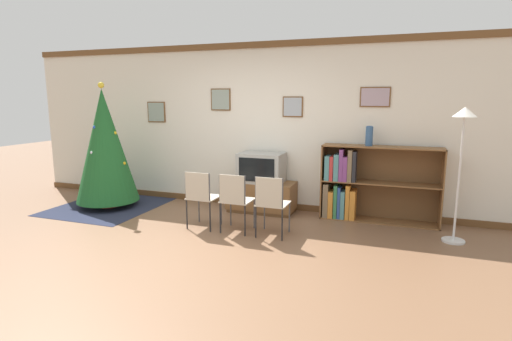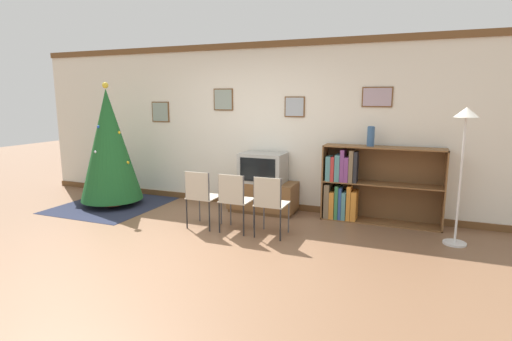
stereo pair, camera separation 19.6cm
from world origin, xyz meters
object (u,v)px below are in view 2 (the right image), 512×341
object	(u,v)px
folding_chair_left	(201,195)
folding_chair_center	(234,199)
television	(263,168)
folding_chair_right	(270,202)
standing_lamp	(464,140)
tv_console	(263,197)
bookshelf	(359,186)
vase	(371,136)
christmas_tree	(109,145)

from	to	relation	value
folding_chair_left	folding_chair_center	bearing A→B (deg)	0.00
television	folding_chair_left	distance (m)	1.24
folding_chair_right	standing_lamp	bearing A→B (deg)	15.26
tv_console	bookshelf	world-z (taller)	bookshelf
television	folding_chair_right	xyz separation A→B (m)	(0.51, -1.11, -0.25)
vase	television	bearing A→B (deg)	-176.58
christmas_tree	tv_console	size ratio (longest dim) A/B	1.92
bookshelf	christmas_tree	bearing A→B (deg)	-170.57
folding_chair_left	vase	xyz separation A→B (m)	(2.14, 1.20, 0.80)
television	folding_chair_right	distance (m)	1.24
folding_chair_center	bookshelf	size ratio (longest dim) A/B	0.48
television	standing_lamp	bearing A→B (deg)	-10.00
tv_console	folding_chair_center	size ratio (longest dim) A/B	1.31
christmas_tree	folding_chair_right	distance (m)	3.15
vase	bookshelf	bearing A→B (deg)	-174.04
folding_chair_left	folding_chair_center	xyz separation A→B (m)	(0.51, 0.00, 0.00)
folding_chair_right	bookshelf	xyz separation A→B (m)	(0.98, 1.19, 0.06)
christmas_tree	television	world-z (taller)	christmas_tree
christmas_tree	folding_chair_left	xyz separation A→B (m)	(2.03, -0.52, -0.56)
vase	tv_console	bearing A→B (deg)	-176.67
tv_console	folding_chair_right	world-z (taller)	folding_chair_right
folding_chair_center	bookshelf	xyz separation A→B (m)	(1.49, 1.19, 0.06)
vase	standing_lamp	bearing A→B (deg)	-27.12
tv_console	folding_chair_left	xyz separation A→B (m)	(-0.51, -1.11, 0.23)
bookshelf	folding_chair_right	bearing A→B (deg)	-129.42
television	folding_chair_center	xyz separation A→B (m)	(0.00, -1.11, -0.25)
folding_chair_left	christmas_tree	bearing A→B (deg)	165.68
tv_console	television	world-z (taller)	television
folding_chair_right	folding_chair_left	bearing A→B (deg)	180.00
vase	christmas_tree	bearing A→B (deg)	-170.69
folding_chair_left	bookshelf	xyz separation A→B (m)	(2.00, 1.19, 0.06)
folding_chair_left	folding_chair_right	world-z (taller)	same
folding_chair_left	standing_lamp	size ratio (longest dim) A/B	0.48
christmas_tree	folding_chair_center	size ratio (longest dim) A/B	2.52
christmas_tree	television	xyz separation A→B (m)	(2.54, 0.59, -0.31)
tv_console	folding_chair_center	xyz separation A→B (m)	(0.00, -1.11, 0.23)
tv_console	vase	xyz separation A→B (m)	(1.63, 0.09, 1.03)
television	folding_chair_left	xyz separation A→B (m)	(-0.51, -1.11, -0.25)
folding_chair_center	standing_lamp	xyz separation A→B (m)	(2.77, 0.62, 0.84)
television	folding_chair_left	bearing A→B (deg)	-114.88
bookshelf	folding_chair_center	bearing A→B (deg)	-141.42
tv_console	television	size ratio (longest dim) A/B	1.52
television	folding_chair_right	world-z (taller)	television
folding_chair_center	vase	size ratio (longest dim) A/B	2.84
christmas_tree	standing_lamp	world-z (taller)	christmas_tree
folding_chair_center	vase	bearing A→B (deg)	36.46
folding_chair_left	vase	world-z (taller)	vase
christmas_tree	tv_console	distance (m)	2.73
folding_chair_center	bookshelf	distance (m)	1.91
vase	folding_chair_left	bearing A→B (deg)	-150.67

